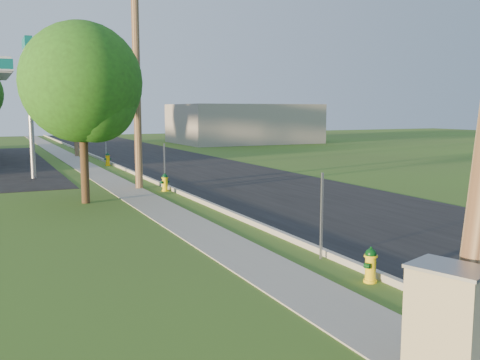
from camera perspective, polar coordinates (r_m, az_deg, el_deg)
name	(u,v)px	position (r m, az deg, el deg)	size (l,w,h in m)	color
ground_plane	(458,328)	(9.37, 22.25, -14.38)	(140.00, 140.00, 0.00)	#3F5522
road	(329,205)	(19.55, 9.44, -2.62)	(8.00, 120.00, 0.02)	black
curb	(228,212)	(17.59, -1.33, -3.43)	(0.15, 120.00, 0.15)	#A3A095
sidewalk	(177,218)	(16.98, -6.74, -4.08)	(1.50, 120.00, 0.03)	#9A988B
utility_pole_mid	(137,73)	(23.59, -10.98, 11.11)	(1.40, 0.32, 9.80)	brown
utility_pole_far	(73,91)	(41.23, -17.35, 9.08)	(1.40, 0.32, 9.50)	brown
sign_post_near	(322,216)	(12.31, 8.70, -3.86)	(0.05, 0.04, 2.00)	gray
sign_post_mid	(165,167)	(22.94, -8.05, 1.39)	(0.05, 0.04, 2.00)	gray
sign_post_far	(106,148)	(34.73, -14.11, 3.28)	(0.05, 0.04, 2.00)	gray
price_pylon	(28,68)	(28.42, -21.65, 11.05)	(0.34, 2.04, 6.85)	gray
distant_building	(243,124)	(56.41, 0.37, 6.05)	(14.00, 10.00, 4.00)	gray
tree_verge	(85,87)	(20.19, -16.23, 9.50)	(4.32, 4.32, 6.55)	#362312
hydrant_near	(371,265)	(11.02, 13.77, -8.80)	(0.37, 0.33, 0.72)	yellow
hydrant_mid	(165,182)	(22.74, -8.00, -0.25)	(0.40, 0.35, 0.77)	yellow
hydrant_far	(108,159)	(33.79, -13.93, 2.17)	(0.43, 0.38, 0.83)	#E5B008
utility_cabinet	(447,327)	(7.22, 21.21, -14.39)	(0.94, 1.07, 1.54)	tan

